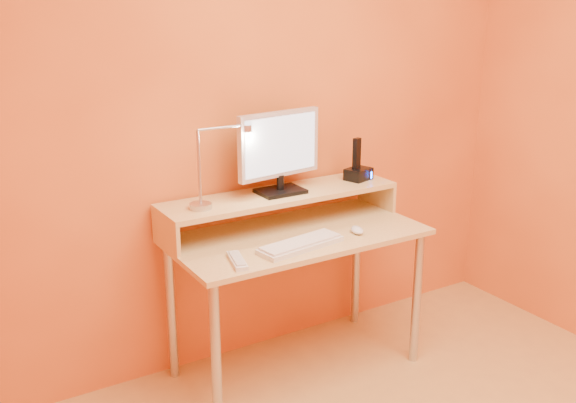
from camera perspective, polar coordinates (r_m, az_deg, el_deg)
wall_back at (r=3.19m, az=-2.24°, el=7.89°), size 3.00×0.04×2.50m
desk_leg_fl at (r=2.79m, az=-6.34°, el=-13.54°), size 0.04×0.04×0.69m
desk_leg_fr at (r=3.33m, az=11.22°, el=-8.34°), size 0.04×0.04×0.69m
desk_leg_bl at (r=3.19m, az=-10.20°, el=-9.48°), size 0.04×0.04×0.69m
desk_leg_br at (r=3.68m, az=6.00°, el=-5.57°), size 0.04×0.04×0.69m
desk_lower at (r=3.07m, az=0.79°, el=-3.01°), size 1.20×0.60×0.02m
shelf_riser_left at (r=2.92m, az=-10.69°, el=-2.69°), size 0.02×0.30×0.14m
shelf_riser_right at (r=3.48m, az=7.75°, el=0.73°), size 0.02×0.30×0.14m
desk_shelf at (r=3.14m, az=-0.65°, el=0.55°), size 1.20×0.30×0.02m
monitor_foot at (r=3.13m, az=-0.68°, el=0.92°), size 0.22×0.16×0.02m
monitor_neck at (r=3.12m, az=-0.68°, el=1.70°), size 0.04×0.04×0.07m
monitor_panel at (r=3.08m, az=-0.79°, el=5.06°), size 0.46×0.10×0.31m
monitor_back at (r=3.10m, az=-1.01°, el=5.13°), size 0.41×0.07×0.26m
monitor_screen at (r=3.07m, az=-0.61°, el=4.99°), size 0.41×0.06×0.27m
lamp_base at (r=2.92m, az=-7.67°, el=-0.39°), size 0.10×0.10×0.02m
lamp_post at (r=2.87m, az=-7.81°, el=2.99°), size 0.01×0.01×0.33m
lamp_arm at (r=2.88m, az=-5.75°, el=6.49°), size 0.24×0.01×0.01m
lamp_head at (r=2.94m, az=-3.62°, el=6.45°), size 0.04×0.04×0.03m
lamp_bulb at (r=2.94m, az=-3.61°, el=6.14°), size 0.03×0.03×0.00m
phone_dock at (r=3.38m, az=6.20°, el=2.41°), size 0.15×0.13×0.06m
phone_handset at (r=3.34m, az=6.05°, el=4.20°), size 0.05×0.04×0.16m
phone_led at (r=3.37m, az=7.33°, el=2.32°), size 0.01×0.00×0.04m
keyboard at (r=2.88m, az=1.11°, el=-3.85°), size 0.42×0.19×0.02m
mouse at (r=3.07m, az=6.09°, el=-2.51°), size 0.08×0.10×0.03m
remote_control at (r=2.73m, az=-4.48°, el=-5.21°), size 0.10×0.20×0.02m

